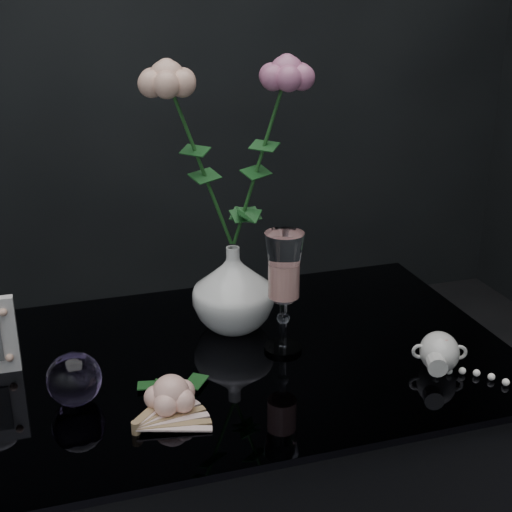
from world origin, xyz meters
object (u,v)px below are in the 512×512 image
object	(u,v)px
paperweight	(74,379)
loose_rose	(171,394)
vase	(233,288)
wine_glass	(284,293)
pearl_jar	(440,350)

from	to	relation	value
paperweight	loose_rose	world-z (taller)	paperweight
vase	wine_glass	size ratio (longest dim) A/B	0.73
wine_glass	loose_rose	bearing A→B (deg)	-149.74
vase	paperweight	size ratio (longest dim) A/B	1.90
wine_glass	pearl_jar	world-z (taller)	wine_glass
loose_rose	pearl_jar	distance (m)	0.43
vase	paperweight	world-z (taller)	vase
vase	paperweight	bearing A→B (deg)	-149.60
wine_glass	pearl_jar	size ratio (longest dim) A/B	0.93
paperweight	pearl_jar	size ratio (longest dim) A/B	0.36
loose_rose	paperweight	bearing A→B (deg)	130.87
paperweight	pearl_jar	distance (m)	0.56
paperweight	vase	bearing A→B (deg)	30.40
vase	wine_glass	xyz separation A→B (m)	(0.06, -0.11, 0.03)
vase	wine_glass	bearing A→B (deg)	-61.89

